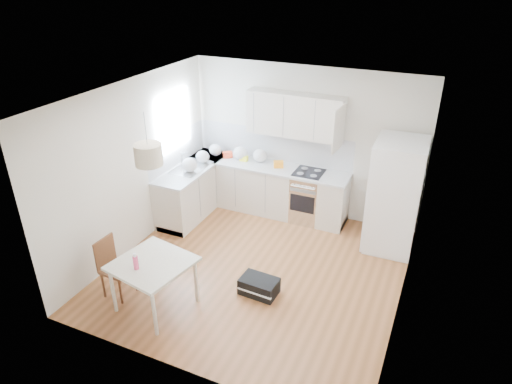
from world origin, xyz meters
TOP-DOWN VIEW (x-y plane):
  - floor at (0.00, 0.00)m, footprint 4.20×4.20m
  - ceiling at (0.00, 0.00)m, footprint 4.20×4.20m
  - wall_back at (0.00, 2.10)m, footprint 4.20×0.00m
  - wall_left at (-2.10, 0.00)m, footprint 0.00×4.20m
  - wall_right at (2.10, 0.00)m, footprint 0.00×4.20m
  - window_glassblock at (-2.09, 1.15)m, footprint 0.02×1.00m
  - cabinets_back at (-0.60, 1.80)m, footprint 3.00×0.60m
  - cabinets_left at (-1.80, 1.20)m, footprint 0.60×1.80m
  - counter_back at (-0.60, 1.80)m, footprint 3.02×0.64m
  - counter_left at (-1.80, 1.20)m, footprint 0.64×1.82m
  - backsplash_back at (-0.60, 2.09)m, footprint 3.00×0.01m
  - backsplash_left at (-2.09, 1.20)m, footprint 0.01×1.80m
  - upper_cabinets at (-0.15, 1.94)m, footprint 1.70×0.32m
  - range_oven at (0.20, 1.80)m, footprint 0.50×0.61m
  - sink at (-1.80, 1.15)m, footprint 0.50×0.80m
  - refrigerator at (1.73, 1.54)m, footprint 0.89×0.93m
  - dining_table at (-0.91, -1.31)m, footprint 1.07×1.07m
  - dining_chair at (-1.53, -1.30)m, footprint 0.38×0.38m
  - drink_bottle at (-1.01, -1.50)m, footprint 0.07×0.07m
  - gym_bag at (0.26, -0.49)m, footprint 0.54×0.37m
  - pendant_lamp at (-0.88, -1.16)m, footprint 0.42×0.42m
  - grocery_bag_a at (-1.67, 1.83)m, footprint 0.24×0.21m
  - grocery_bag_b at (-1.15, 1.85)m, footprint 0.27×0.23m
  - grocery_bag_c at (-0.78, 1.90)m, footprint 0.27×0.23m
  - grocery_bag_d at (-1.72, 1.44)m, footprint 0.25×0.21m
  - grocery_bag_e at (-1.73, 1.00)m, footprint 0.28×0.24m
  - snack_orange at (-0.37, 1.80)m, footprint 0.20×0.17m
  - snack_yellow at (-1.07, 1.82)m, footprint 0.15×0.09m
  - snack_red at (-1.41, 1.84)m, footprint 0.19×0.19m

SIDE VIEW (x-z plane):
  - floor at x=0.00m, z-range 0.00..0.00m
  - gym_bag at x=0.26m, z-range 0.00..0.24m
  - dining_chair at x=-1.53m, z-range 0.00..0.87m
  - cabinets_back at x=-0.60m, z-range 0.00..0.88m
  - cabinets_left at x=-1.80m, z-range 0.00..0.88m
  - range_oven at x=0.20m, z-range 0.00..0.88m
  - dining_table at x=-0.91m, z-range 0.28..1.01m
  - drink_bottle at x=-1.01m, z-range 0.72..0.95m
  - counter_back at x=-0.60m, z-range 0.88..0.92m
  - counter_left at x=-1.80m, z-range 0.88..0.92m
  - refrigerator at x=1.73m, z-range 0.00..1.82m
  - sink at x=-1.80m, z-range 0.84..0.99m
  - snack_yellow at x=-1.07m, z-range 0.92..1.02m
  - snack_red at x=-1.41m, z-range 0.92..1.03m
  - snack_orange at x=-0.37m, z-range 0.92..1.04m
  - grocery_bag_a at x=-1.67m, z-range 0.92..1.14m
  - grocery_bag_d at x=-1.72m, z-range 0.92..1.15m
  - grocery_bag_c at x=-0.78m, z-range 0.92..1.16m
  - grocery_bag_b at x=-1.15m, z-range 0.92..1.17m
  - grocery_bag_e at x=-1.73m, z-range 0.92..1.17m
  - backsplash_back at x=-0.60m, z-range 0.92..1.50m
  - backsplash_left at x=-2.09m, z-range 0.92..1.50m
  - wall_back at x=0.00m, z-range -0.75..3.45m
  - wall_left at x=-2.10m, z-range -0.75..3.45m
  - wall_right at x=2.10m, z-range -0.75..3.45m
  - window_glassblock at x=-2.09m, z-range 1.25..2.25m
  - upper_cabinets at x=-0.15m, z-range 1.50..2.25m
  - pendant_lamp at x=-0.88m, z-range 2.05..2.31m
  - ceiling at x=0.00m, z-range 2.70..2.70m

